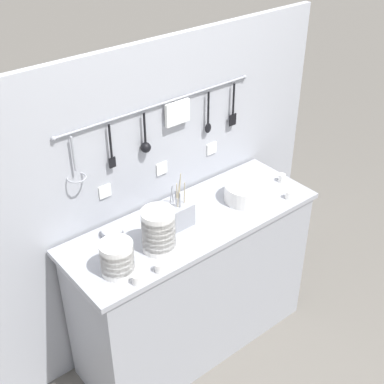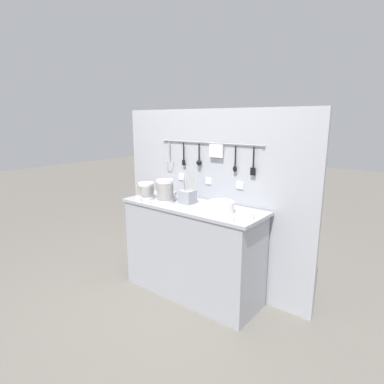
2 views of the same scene
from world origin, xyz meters
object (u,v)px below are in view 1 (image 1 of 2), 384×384
object	(u,v)px
cup_front_left	(282,178)
cup_front_right	(289,195)
bowl_stack_back_corner	(159,230)
plate_stack	(245,192)
cup_centre	(146,232)
cutlery_caddy	(178,213)
cup_beside_plates	(159,268)
steel_mixing_bowl	(113,233)
bowl_stack_tall_left	(117,258)
cup_back_left	(137,280)

from	to	relation	value
cup_front_left	cup_front_right	bearing A→B (deg)	-124.87
bowl_stack_back_corner	plate_stack	world-z (taller)	bowl_stack_back_corner
cup_centre	cup_front_left	xyz separation A→B (m)	(0.94, -0.08, 0.00)
cutlery_caddy	cup_beside_plates	bearing A→B (deg)	-140.81
bowl_stack_back_corner	cutlery_caddy	bearing A→B (deg)	28.19
plate_stack	cup_front_right	world-z (taller)	plate_stack
steel_mixing_bowl	bowl_stack_tall_left	bearing A→B (deg)	-116.83
plate_stack	cup_front_left	world-z (taller)	plate_stack
steel_mixing_bowl	cup_centre	size ratio (longest dim) A/B	2.37
steel_mixing_bowl	cup_beside_plates	bearing A→B (deg)	-86.29
cutlery_caddy	bowl_stack_back_corner	bearing A→B (deg)	-151.81
cup_beside_plates	cup_centre	xyz separation A→B (m)	(0.11, 0.26, 0.00)
steel_mixing_bowl	cup_centre	bearing A→B (deg)	-39.67
plate_stack	cup_centre	size ratio (longest dim) A/B	4.97
cutlery_caddy	cup_front_left	size ratio (longest dim) A/B	5.82
cup_front_left	cup_front_right	size ratio (longest dim) A/B	1.00
plate_stack	cup_beside_plates	world-z (taller)	plate_stack
bowl_stack_back_corner	cup_beside_plates	bearing A→B (deg)	-126.21
plate_stack	steel_mixing_bowl	size ratio (longest dim) A/B	2.10
bowl_stack_tall_left	cup_front_right	world-z (taller)	bowl_stack_tall_left
steel_mixing_bowl	cup_front_left	xyz separation A→B (m)	(1.08, -0.19, 0.00)
cutlery_caddy	cup_back_left	size ratio (longest dim) A/B	5.82
bowl_stack_tall_left	cup_centre	bearing A→B (deg)	28.41
bowl_stack_back_corner	plate_stack	size ratio (longest dim) A/B	0.96
cup_centre	cup_front_right	world-z (taller)	same
bowl_stack_tall_left	cup_beside_plates	world-z (taller)	bowl_stack_tall_left
cutlery_caddy	cup_beside_plates	size ratio (longest dim) A/B	5.82
bowl_stack_back_corner	cup_back_left	bearing A→B (deg)	-148.72
bowl_stack_back_corner	cup_beside_plates	world-z (taller)	bowl_stack_back_corner
bowl_stack_tall_left	cup_beside_plates	bearing A→B (deg)	-39.00
bowl_stack_back_corner	cup_centre	distance (m)	0.15
plate_stack	cup_front_right	size ratio (longest dim) A/B	4.97
steel_mixing_bowl	cup_front_right	bearing A→B (deg)	-19.33
bowl_stack_tall_left	cup_beside_plates	size ratio (longest dim) A/B	3.56
cup_centre	cup_back_left	distance (m)	0.36
cutlery_caddy	cup_front_right	world-z (taller)	cutlery_caddy
cup_back_left	cup_beside_plates	bearing A→B (deg)	0.00
plate_stack	cutlery_caddy	world-z (taller)	cutlery_caddy
bowl_stack_tall_left	cup_front_left	size ratio (longest dim) A/B	3.56
cutlery_caddy	cup_centre	world-z (taller)	cutlery_caddy
cup_back_left	plate_stack	bearing A→B (deg)	11.99
bowl_stack_tall_left	cup_front_left	bearing A→B (deg)	3.04
steel_mixing_bowl	cup_centre	world-z (taller)	cup_centre
cup_beside_plates	cup_back_left	xyz separation A→B (m)	(-0.13, 0.00, 0.00)
plate_stack	cup_centre	world-z (taller)	plate_stack
steel_mixing_bowl	cup_front_left	world-z (taller)	cup_front_left
bowl_stack_back_corner	cup_beside_plates	xyz separation A→B (m)	(-0.10, -0.14, -0.09)
bowl_stack_back_corner	cup_centre	world-z (taller)	bowl_stack_back_corner
cup_beside_plates	cup_front_right	world-z (taller)	same
cutlery_caddy	cup_back_left	bearing A→B (deg)	-150.14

